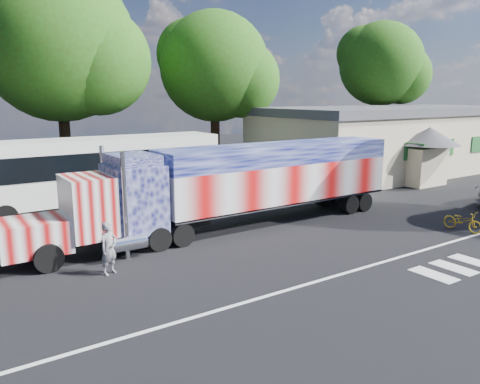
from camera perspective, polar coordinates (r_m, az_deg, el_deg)
ground at (r=18.68m, az=5.18°, el=-7.27°), size 100.00×100.00×0.00m
lane_markings at (r=17.35m, az=17.65°, el=-9.27°), size 30.00×2.67×0.01m
semi_truck at (r=21.47m, az=-0.18°, el=1.04°), size 19.05×3.01×4.06m
coach_bus at (r=26.34m, az=-16.69°, el=2.30°), size 13.21×3.07×3.84m
hall_building at (r=39.78m, az=17.92°, el=6.13°), size 22.40×12.80×5.20m
woman at (r=16.72m, az=-15.71°, el=-6.62°), size 0.79×0.68×1.85m
bicycle at (r=23.55m, az=25.50°, el=-3.20°), size 0.72×1.82×0.94m
tree_far_ne at (r=49.08m, az=16.99°, el=14.63°), size 8.46×8.06×13.13m
tree_ne_a at (r=36.54m, az=-2.89°, el=14.92°), size 8.65×8.24×12.32m
tree_n_mid at (r=32.88m, az=-20.96°, el=16.37°), size 10.18×9.70×14.09m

